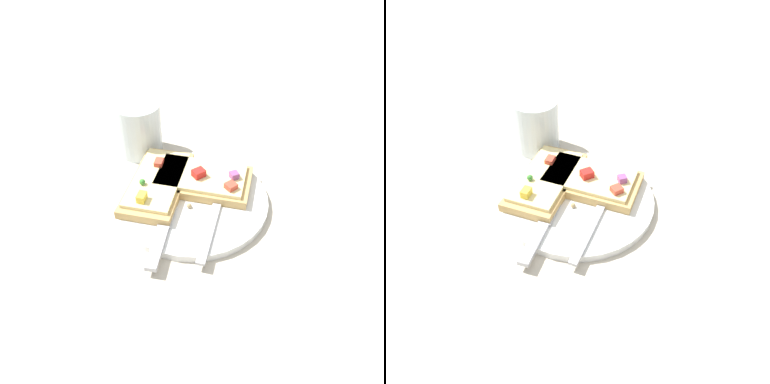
{
  "view_description": "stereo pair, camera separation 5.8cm",
  "coord_description": "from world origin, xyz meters",
  "views": [
    {
      "loc": [
        -0.08,
        0.42,
        0.41
      ],
      "look_at": [
        0.0,
        0.0,
        0.02
      ],
      "focal_mm": 35.0,
      "sensor_mm": 36.0,
      "label": 1
    },
    {
      "loc": [
        -0.13,
        0.41,
        0.41
      ],
      "look_at": [
        0.0,
        0.0,
        0.02
      ],
      "focal_mm": 35.0,
      "sensor_mm": 36.0,
      "label": 2
    }
  ],
  "objects": [
    {
      "name": "ground_plane",
      "position": [
        0.0,
        0.0,
        0.0
      ],
      "size": [
        4.0,
        4.0,
        0.0
      ],
      "primitive_type": "plane",
      "color": "#BCB29E"
    },
    {
      "name": "plate",
      "position": [
        0.0,
        0.0,
        0.01
      ],
      "size": [
        0.24,
        0.24,
        0.01
      ],
      "color": "white",
      "rests_on": "ground"
    },
    {
      "name": "fork",
      "position": [
        -0.04,
        0.02,
        0.01
      ],
      "size": [
        0.03,
        0.2,
        0.01
      ],
      "rotation": [
        0.0,
        0.0,
        4.65
      ],
      "color": "#B7B7BC",
      "rests_on": "plate"
    },
    {
      "name": "knife",
      "position": [
        0.03,
        0.06,
        0.01
      ],
      "size": [
        0.02,
        0.2,
        0.01
      ],
      "rotation": [
        0.0,
        0.0,
        4.71
      ],
      "color": "#B7B7BC",
      "rests_on": "plate"
    },
    {
      "name": "pizza_slice_main",
      "position": [
        -0.01,
        -0.03,
        0.02
      ],
      "size": [
        0.16,
        0.1,
        0.03
      ],
      "rotation": [
        0.0,
        0.0,
        3.09
      ],
      "color": "tan",
      "rests_on": "plate"
    },
    {
      "name": "pizza_slice_corner",
      "position": [
        0.06,
        -0.01,
        0.02
      ],
      "size": [
        0.09,
        0.17,
        0.03
      ],
      "rotation": [
        0.0,
        0.0,
        4.66
      ],
      "color": "tan",
      "rests_on": "plate"
    },
    {
      "name": "crumb_scatter",
      "position": [
        -0.01,
        -0.03,
        0.02
      ],
      "size": [
        0.08,
        0.08,
        0.01
      ],
      "color": "tan",
      "rests_on": "plate"
    },
    {
      "name": "drinking_glass",
      "position": [
        0.12,
        -0.12,
        0.05
      ],
      "size": [
        0.08,
        0.08,
        0.1
      ],
      "color": "silver",
      "rests_on": "ground"
    }
  ]
}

